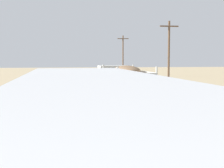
{
  "coord_description": "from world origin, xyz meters",
  "views": [
    {
      "loc": [
        -2.83,
        -6.08,
        3.54
      ],
      "look_at": [
        0.0,
        11.38,
        2.15
      ],
      "focal_mm": 52.69,
      "sensor_mm": 36.0,
      "label": 1
    }
  ],
  "objects": [
    {
      "name": "power_pole_far",
      "position": [
        9.67,
        57.54,
        4.28
      ],
      "size": [
        2.2,
        0.24,
        7.97
      ],
      "color": "brown",
      "rests_on": "ground"
    },
    {
      "name": "bus",
      "position": [
        -2.25,
        -0.65,
        1.75
      ],
      "size": [
        2.54,
        10.0,
        3.21
      ],
      "color": "#3872C6",
      "rests_on": "road_surface"
    },
    {
      "name": "power_pole_mid",
      "position": [
        9.67,
        30.23,
        4.18
      ],
      "size": [
        2.2,
        0.24,
        7.78
      ],
      "color": "brown",
      "rests_on": "ground"
    },
    {
      "name": "livestock_truck",
      "position": [
        1.77,
        19.3,
        1.79
      ],
      "size": [
        2.53,
        9.7,
        3.02
      ],
      "color": "silver",
      "rests_on": "road_surface"
    }
  ]
}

